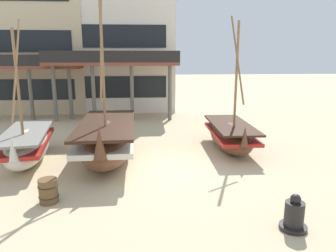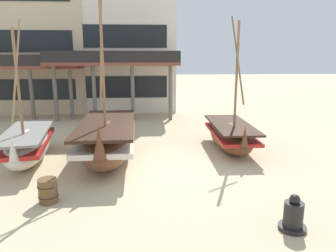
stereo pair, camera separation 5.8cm
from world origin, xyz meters
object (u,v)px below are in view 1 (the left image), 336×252
(fishing_boat_near_left, at_px, (230,135))
(harbor_building_annex, at_px, (33,43))
(fishing_boat_centre_large, at_px, (108,139))
(wooden_barrel, at_px, (48,191))
(fishing_boat_far_right, at_px, (27,145))
(harbor_building_main, at_px, (118,39))
(capstan_winch, at_px, (294,216))

(fishing_boat_near_left, xyz_separation_m, harbor_building_annex, (-12.30, 12.36, 4.37))
(fishing_boat_centre_large, bearing_deg, wooden_barrel, -108.73)
(fishing_boat_far_right, height_order, wooden_barrel, fishing_boat_far_right)
(wooden_barrel, height_order, harbor_building_main, harbor_building_main)
(fishing_boat_near_left, bearing_deg, capstan_winch, -92.05)
(fishing_boat_far_right, bearing_deg, capstan_winch, -34.18)
(fishing_boat_centre_large, bearing_deg, fishing_boat_far_right, -179.89)
(harbor_building_main, distance_m, harbor_building_annex, 6.53)
(fishing_boat_far_right, xyz_separation_m, wooden_barrel, (1.86, -3.66, -0.34))
(capstan_winch, bearing_deg, harbor_building_main, 106.27)
(capstan_winch, relative_size, harbor_building_annex, 0.09)
(wooden_barrel, bearing_deg, capstan_winch, -16.40)
(capstan_winch, relative_size, harbor_building_main, 0.08)
(fishing_boat_near_left, xyz_separation_m, capstan_winch, (-0.24, -6.58, -0.30))
(capstan_winch, bearing_deg, wooden_barrel, 163.60)
(fishing_boat_near_left, xyz_separation_m, fishing_boat_far_right, (-8.33, -1.08, 0.04))
(fishing_boat_centre_large, height_order, capstan_winch, fishing_boat_centre_large)
(wooden_barrel, bearing_deg, fishing_boat_far_right, 116.90)
(fishing_boat_near_left, bearing_deg, fishing_boat_centre_large, -168.39)
(fishing_boat_far_right, distance_m, harbor_building_main, 14.50)
(harbor_building_main, bearing_deg, fishing_boat_centre_large, -87.68)
(fishing_boat_near_left, bearing_deg, wooden_barrel, -143.77)
(harbor_building_annex, bearing_deg, fishing_boat_centre_large, -62.25)
(wooden_barrel, bearing_deg, fishing_boat_near_left, 36.23)
(capstan_winch, bearing_deg, harbor_building_annex, 122.49)
(fishing_boat_centre_large, xyz_separation_m, harbor_building_annex, (-7.07, 13.44, 4.17))
(capstan_winch, bearing_deg, fishing_boat_near_left, 87.95)
(fishing_boat_near_left, xyz_separation_m, wooden_barrel, (-6.47, -4.74, -0.30))
(fishing_boat_near_left, relative_size, fishing_boat_centre_large, 0.80)
(fishing_boat_far_right, distance_m, capstan_winch, 9.79)
(capstan_winch, xyz_separation_m, wooden_barrel, (-6.24, 1.84, 0.00))
(fishing_boat_centre_large, relative_size, harbor_building_annex, 0.71)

